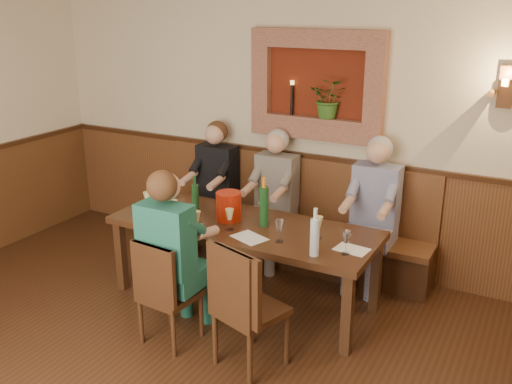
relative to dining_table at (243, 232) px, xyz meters
The scene contains 29 objects.
room_shell 2.21m from the dining_table, 90.00° to the right, with size 6.04×6.04×2.82m.
wainscoting 1.85m from the dining_table, 90.00° to the right, with size 6.02×6.02×1.15m.
wall_niche 1.59m from the dining_table, 77.58° to the left, with size 1.36×0.30×1.06m.
wall_sconce 2.53m from the dining_table, 29.61° to the left, with size 0.25×0.20×0.35m.
dining_table is the anchor object (origin of this frame).
bench 1.01m from the dining_table, 90.00° to the left, with size 3.00×0.45×1.11m.
chair_near_left 0.99m from the dining_table, 102.47° to the right, with size 0.43×0.43×0.90m.
chair_near_right 1.07m from the dining_table, 58.48° to the right, with size 0.56×0.56×1.01m.
person_bench_left 1.19m from the dining_table, 135.29° to the left, with size 0.42×0.52×1.43m.
person_bench_mid 0.85m from the dining_table, 98.59° to the left, with size 0.42×0.51×1.42m.
person_bench_right 1.24m from the dining_table, 42.36° to the left, with size 0.43×0.53×1.46m.
person_chair_front 0.80m from the dining_table, 103.85° to the right, with size 0.43×0.53×1.45m.
spittoon_bucket 0.27m from the dining_table, behind, with size 0.23×0.23×0.26m, color red.
wine_bottle_green_a 0.32m from the dining_table, 14.96° to the left, with size 0.09×0.09×0.45m.
wine_bottle_green_b 0.57m from the dining_table, behind, with size 0.07×0.07×0.37m.
water_bottle 0.90m from the dining_table, 21.14° to the right, with size 0.10×0.10×0.39m.
tasting_sheet_a 0.76m from the dining_table, behind, with size 0.26×0.19×0.00m, color white.
tasting_sheet_b 0.33m from the dining_table, 51.48° to the right, with size 0.28×0.20×0.00m, color white.
tasting_sheet_c 1.04m from the dining_table, ahead, with size 0.26×0.19×0.00m, color white.
tasting_sheet_d 0.56m from the dining_table, 149.51° to the right, with size 0.32×0.23×0.00m, color white.
wine_glass_0 0.72m from the dining_table, ahead, with size 0.08×0.08×0.19m, color #DAD082, non-canonical shape.
wine_glass_1 0.40m from the dining_table, 154.40° to the left, with size 0.08×0.08×0.19m, color white, non-canonical shape.
wine_glass_2 0.25m from the dining_table, 101.87° to the right, with size 0.08×0.08×0.19m, color #DAD082, non-canonical shape.
wine_glass_3 0.24m from the dining_table, 36.24° to the left, with size 0.08×0.08×0.19m, color #DAD082, non-canonical shape.
wine_glass_4 0.52m from the dining_table, 24.11° to the right, with size 0.08×0.08×0.19m, color white, non-canonical shape.
wine_glass_5 1.04m from the dining_table, ahead, with size 0.08×0.08×0.19m, color white, non-canonical shape.
wine_glass_6 0.47m from the dining_table, 125.77° to the right, with size 0.08×0.08×0.19m, color #DAD082, non-canonical shape.
wine_glass_7 0.97m from the dining_table, behind, with size 0.08×0.08×0.19m, color #DAD082, non-canonical shape.
wine_glass_8 0.66m from the dining_table, 159.75° to the right, with size 0.08×0.08×0.19m, color #DAD082, non-canonical shape.
Camera 1 is at (2.32, -2.24, 2.63)m, focal length 40.00 mm.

